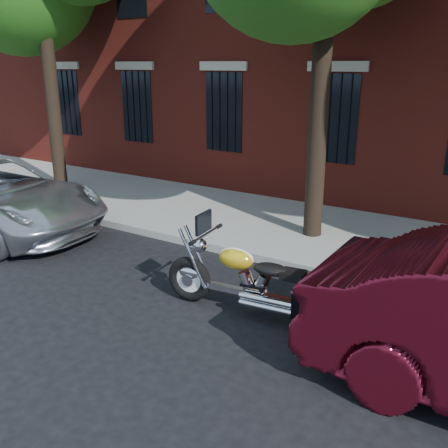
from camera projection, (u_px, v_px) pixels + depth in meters
The scene contains 4 objects.
ground at pixel (210, 287), 7.99m from camera, with size 120.00×120.00×0.00m, color black.
curb at pixel (253, 256), 9.07m from camera, with size 40.00×0.16×0.15m, color gray.
sidewalk at pixel (297, 228), 10.57m from camera, with size 40.00×3.60×0.15m, color gray.
motorcycle at pixel (260, 286), 6.90m from camera, with size 2.83×0.98×1.41m.
Camera 1 is at (4.15, -6.00, 3.41)m, focal length 40.00 mm.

